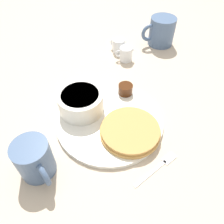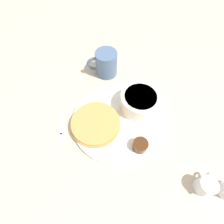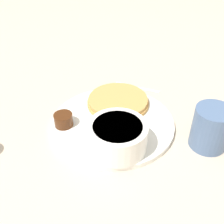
{
  "view_description": "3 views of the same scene",
  "coord_description": "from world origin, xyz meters",
  "px_view_note": "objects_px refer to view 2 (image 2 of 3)",
  "views": [
    {
      "loc": [
        0.2,
        -0.32,
        0.46
      ],
      "look_at": [
        -0.0,
        0.01,
        0.03
      ],
      "focal_mm": 35.0,
      "sensor_mm": 36.0,
      "label": 1
    },
    {
      "loc": [
        0.14,
        0.23,
        0.5
      ],
      "look_at": [
        0.01,
        -0.01,
        0.05
      ],
      "focal_mm": 28.0,
      "sensor_mm": 36.0,
      "label": 2
    },
    {
      "loc": [
        -0.51,
        -0.0,
        0.43
      ],
      "look_at": [
        0.01,
        -0.0,
        0.03
      ],
      "focal_mm": 45.0,
      "sensor_mm": 36.0,
      "label": 3
    }
  ],
  "objects_px": {
    "bowl": "(140,101)",
    "creamer_pitcher_near": "(206,186)",
    "plate": "(117,120)",
    "fork": "(61,129)",
    "coffee_mug": "(106,64)"
  },
  "relations": [
    {
      "from": "plate",
      "to": "creamer_pitcher_near",
      "type": "xyz_separation_m",
      "value": [
        -0.1,
        0.28,
        0.02
      ]
    },
    {
      "from": "plate",
      "to": "bowl",
      "type": "relative_size",
      "value": 2.35
    },
    {
      "from": "plate",
      "to": "coffee_mug",
      "type": "height_order",
      "value": "coffee_mug"
    },
    {
      "from": "fork",
      "to": "plate",
      "type": "bearing_deg",
      "value": 162.4
    },
    {
      "from": "bowl",
      "to": "fork",
      "type": "xyz_separation_m",
      "value": [
        0.25,
        -0.04,
        -0.04
      ]
    },
    {
      "from": "plate",
      "to": "fork",
      "type": "height_order",
      "value": "plate"
    },
    {
      "from": "fork",
      "to": "creamer_pitcher_near",
      "type": "bearing_deg",
      "value": 129.44
    },
    {
      "from": "bowl",
      "to": "creamer_pitcher_near",
      "type": "distance_m",
      "value": 0.29
    },
    {
      "from": "plate",
      "to": "fork",
      "type": "xyz_separation_m",
      "value": [
        0.17,
        -0.05,
        -0.0
      ]
    },
    {
      "from": "coffee_mug",
      "to": "creamer_pitcher_near",
      "type": "height_order",
      "value": "coffee_mug"
    },
    {
      "from": "creamer_pitcher_near",
      "to": "plate",
      "type": "bearing_deg",
      "value": -69.71
    },
    {
      "from": "bowl",
      "to": "fork",
      "type": "relative_size",
      "value": 0.97
    },
    {
      "from": "bowl",
      "to": "coffee_mug",
      "type": "distance_m",
      "value": 0.2
    },
    {
      "from": "creamer_pitcher_near",
      "to": "bowl",
      "type": "bearing_deg",
      "value": -86.5
    },
    {
      "from": "plate",
      "to": "fork",
      "type": "bearing_deg",
      "value": -17.6
    }
  ]
}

